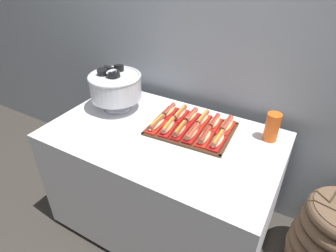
{
  "coord_description": "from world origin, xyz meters",
  "views": [
    {
      "loc": [
        0.71,
        -1.18,
        1.73
      ],
      "look_at": [
        0.03,
        0.01,
        0.83
      ],
      "focal_mm": 30.77,
      "sensor_mm": 36.0,
      "label": 1
    }
  ],
  "objects_px": {
    "hot_dog_2": "(180,130)",
    "hot_dog_5": "(218,140)",
    "floor_vase": "(331,240)",
    "hot_dog_10": "(214,123)",
    "punch_bowl": "(115,85)",
    "buffet_table": "(163,180)",
    "serving_tray": "(191,129)",
    "hot_dog_7": "(180,114)",
    "hot_dog_9": "(202,119)",
    "hot_dog_1": "(168,127)",
    "hot_dog_0": "(157,124)",
    "hot_dog_3": "(192,133)",
    "hot_dog_11": "(226,126)",
    "hot_dog_6": "(169,111)",
    "hot_dog_4": "(205,137)",
    "cup_stack": "(272,127)",
    "hot_dog_8": "(191,117)"
  },
  "relations": [
    {
      "from": "hot_dog_1",
      "to": "hot_dog_10",
      "type": "distance_m",
      "value": 0.28
    },
    {
      "from": "hot_dog_9",
      "to": "hot_dog_10",
      "type": "bearing_deg",
      "value": 3.73
    },
    {
      "from": "hot_dog_0",
      "to": "hot_dog_5",
      "type": "height_order",
      "value": "same"
    },
    {
      "from": "hot_dog_1",
      "to": "hot_dog_5",
      "type": "distance_m",
      "value": 0.3
    },
    {
      "from": "hot_dog_5",
      "to": "hot_dog_8",
      "type": "relative_size",
      "value": 1.01
    },
    {
      "from": "hot_dog_6",
      "to": "cup_stack",
      "type": "distance_m",
      "value": 0.62
    },
    {
      "from": "floor_vase",
      "to": "punch_bowl",
      "type": "distance_m",
      "value": 1.6
    },
    {
      "from": "hot_dog_5",
      "to": "hot_dog_8",
      "type": "bearing_deg",
      "value": 147.48
    },
    {
      "from": "hot_dog_9",
      "to": "punch_bowl",
      "type": "height_order",
      "value": "punch_bowl"
    },
    {
      "from": "hot_dog_1",
      "to": "hot_dog_11",
      "type": "distance_m",
      "value": 0.34
    },
    {
      "from": "hot_dog_7",
      "to": "punch_bowl",
      "type": "relative_size",
      "value": 0.53
    },
    {
      "from": "hot_dog_2",
      "to": "hot_dog_8",
      "type": "xyz_separation_m",
      "value": [
        -0.01,
        0.16,
        0.0
      ]
    },
    {
      "from": "hot_dog_0",
      "to": "hot_dog_5",
      "type": "distance_m",
      "value": 0.38
    },
    {
      "from": "hot_dog_1",
      "to": "hot_dog_7",
      "type": "distance_m",
      "value": 0.17
    },
    {
      "from": "serving_tray",
      "to": "hot_dog_7",
      "type": "distance_m",
      "value": 0.14
    },
    {
      "from": "hot_dog_9",
      "to": "hot_dog_11",
      "type": "height_order",
      "value": "same"
    },
    {
      "from": "hot_dog_10",
      "to": "punch_bowl",
      "type": "bearing_deg",
      "value": -171.15
    },
    {
      "from": "buffet_table",
      "to": "hot_dog_1",
      "type": "xyz_separation_m",
      "value": [
        0.02,
        0.03,
        0.4
      ]
    },
    {
      "from": "floor_vase",
      "to": "hot_dog_11",
      "type": "bearing_deg",
      "value": 179.32
    },
    {
      "from": "buffet_table",
      "to": "hot_dog_0",
      "type": "xyz_separation_m",
      "value": [
        -0.06,
        0.03,
        0.4
      ]
    },
    {
      "from": "buffet_table",
      "to": "hot_dog_9",
      "type": "relative_size",
      "value": 7.66
    },
    {
      "from": "hot_dog_0",
      "to": "hot_dog_1",
      "type": "height_order",
      "value": "same"
    },
    {
      "from": "buffet_table",
      "to": "cup_stack",
      "type": "height_order",
      "value": "cup_stack"
    },
    {
      "from": "floor_vase",
      "to": "hot_dog_10",
      "type": "distance_m",
      "value": 0.97
    },
    {
      "from": "hot_dog_0",
      "to": "punch_bowl",
      "type": "relative_size",
      "value": 0.53
    },
    {
      "from": "hot_dog_0",
      "to": "hot_dog_2",
      "type": "bearing_deg",
      "value": 3.73
    },
    {
      "from": "hot_dog_9",
      "to": "punch_bowl",
      "type": "xyz_separation_m",
      "value": [
        -0.58,
        -0.1,
        0.13
      ]
    },
    {
      "from": "buffet_table",
      "to": "serving_tray",
      "type": "relative_size",
      "value": 2.69
    },
    {
      "from": "buffet_table",
      "to": "serving_tray",
      "type": "xyz_separation_m",
      "value": [
        0.12,
        0.12,
        0.37
      ]
    },
    {
      "from": "buffet_table",
      "to": "hot_dog_6",
      "type": "xyz_separation_m",
      "value": [
        -0.07,
        0.19,
        0.4
      ]
    },
    {
      "from": "hot_dog_0",
      "to": "hot_dog_3",
      "type": "xyz_separation_m",
      "value": [
        0.22,
        0.01,
        0.0
      ]
    },
    {
      "from": "buffet_table",
      "to": "hot_dog_2",
      "type": "height_order",
      "value": "hot_dog_2"
    },
    {
      "from": "buffet_table",
      "to": "hot_dog_11",
      "type": "relative_size",
      "value": 7.45
    },
    {
      "from": "hot_dog_3",
      "to": "hot_dog_11",
      "type": "height_order",
      "value": "same"
    },
    {
      "from": "serving_tray",
      "to": "punch_bowl",
      "type": "xyz_separation_m",
      "value": [
        -0.54,
        -0.01,
        0.16
      ]
    },
    {
      "from": "hot_dog_2",
      "to": "hot_dog_7",
      "type": "relative_size",
      "value": 0.94
    },
    {
      "from": "hot_dog_8",
      "to": "hot_dog_11",
      "type": "distance_m",
      "value": 0.23
    },
    {
      "from": "hot_dog_8",
      "to": "hot_dog_0",
      "type": "bearing_deg",
      "value": -128.54
    },
    {
      "from": "hot_dog_6",
      "to": "hot_dog_10",
      "type": "distance_m",
      "value": 0.3
    },
    {
      "from": "hot_dog_4",
      "to": "hot_dog_10",
      "type": "distance_m",
      "value": 0.17
    },
    {
      "from": "punch_bowl",
      "to": "hot_dog_10",
      "type": "bearing_deg",
      "value": 8.85
    },
    {
      "from": "hot_dog_4",
      "to": "hot_dog_5",
      "type": "relative_size",
      "value": 1.01
    },
    {
      "from": "hot_dog_2",
      "to": "hot_dog_9",
      "type": "bearing_deg",
      "value": 69.29
    },
    {
      "from": "serving_tray",
      "to": "hot_dog_0",
      "type": "xyz_separation_m",
      "value": [
        -0.18,
        -0.09,
        0.03
      ]
    },
    {
      "from": "floor_vase",
      "to": "hot_dog_4",
      "type": "relative_size",
      "value": 5.93
    },
    {
      "from": "hot_dog_3",
      "to": "punch_bowl",
      "type": "height_order",
      "value": "punch_bowl"
    },
    {
      "from": "hot_dog_2",
      "to": "hot_dog_5",
      "type": "distance_m",
      "value": 0.23
    },
    {
      "from": "serving_tray",
      "to": "cup_stack",
      "type": "relative_size",
      "value": 3.01
    },
    {
      "from": "hot_dog_9",
      "to": "buffet_table",
      "type": "bearing_deg",
      "value": -126.77
    },
    {
      "from": "hot_dog_2",
      "to": "hot_dog_6",
      "type": "relative_size",
      "value": 0.97
    }
  ]
}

